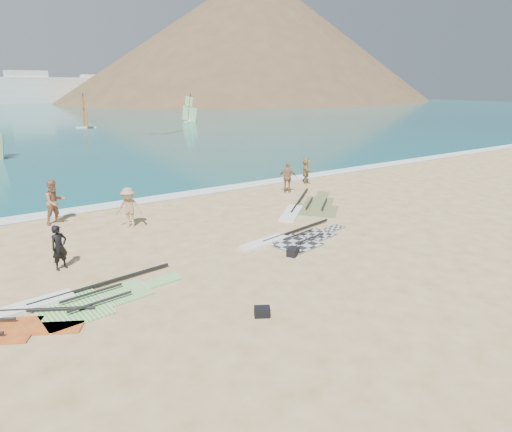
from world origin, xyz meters
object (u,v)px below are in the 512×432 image
gear_bag_near (293,252)px  beachgoer_right (306,170)px  rig_green (76,300)px  person_wetsuit (59,247)px  beachgoer_mid (129,208)px  beachgoer_back (288,177)px  beachgoer_left (55,202)px  rig_orange (306,207)px  rig_grey (289,239)px  gear_bag_far (262,312)px

gear_bag_near → beachgoer_right: beachgoer_right is taller
rig_green → person_wetsuit: bearing=80.6°
beachgoer_mid → beachgoer_back: beachgoer_mid is taller
gear_bag_near → beachgoer_left: 11.06m
rig_orange → beachgoer_left: bearing=117.1°
person_wetsuit → beachgoer_back: (12.95, 4.27, 0.11)m
beachgoer_back → person_wetsuit: bearing=62.3°
rig_grey → beachgoer_left: 10.61m
person_wetsuit → beachgoer_mid: bearing=20.2°
rig_orange → beachgoer_left: (-10.95, 4.34, 0.95)m
rig_grey → beachgoer_right: 10.58m
beachgoer_back → beachgoer_left: bearing=38.5°
person_wetsuit → rig_orange: bearing=-17.0°
gear_bag_near → rig_green: bearing=174.5°
beachgoer_right → gear_bag_far: bearing=168.7°
beachgoer_right → gear_bag_near: bearing=170.6°
rig_orange → gear_bag_far: size_ratio=13.37×
gear_bag_far → beachgoer_mid: (-0.59, 9.44, 0.76)m
gear_bag_far → rig_grey: bearing=45.1°
gear_bag_far → beachgoer_right: 16.55m
rig_orange → gear_bag_near: gear_bag_near is taller
gear_bag_near → beachgoer_mid: beachgoer_mid is taller
gear_bag_far → rig_green: bearing=138.2°
gear_bag_near → person_wetsuit: person_wetsuit is taller
beachgoer_back → beachgoer_right: 2.79m
person_wetsuit → beachgoer_mid: 4.57m
rig_grey → gear_bag_far: 5.98m
person_wetsuit → rig_grey: bearing=-36.9°
rig_grey → person_wetsuit: person_wetsuit is taller
person_wetsuit → beachgoer_right: bearing=-2.6°
rig_green → person_wetsuit: person_wetsuit is taller
beachgoer_left → beachgoer_back: size_ratio=1.12×
rig_green → rig_orange: rig_orange is taller
gear_bag_near → person_wetsuit: (-7.30, 3.42, 0.63)m
rig_grey → beachgoer_mid: 7.13m
rig_grey → beachgoer_mid: bearing=122.1°
rig_green → beachgoer_mid: 6.82m
beachgoer_mid → beachgoer_left: bearing=172.0°
person_wetsuit → beachgoer_back: beachgoer_back is taller
rig_green → beachgoer_back: size_ratio=3.11×
rig_green → gear_bag_near: bearing=-12.4°
gear_bag_far → beachgoer_right: size_ratio=0.26×
gear_bag_far → beachgoer_left: beachgoer_left is taller
rig_grey → gear_bag_far: gear_bag_far is taller
rig_grey → person_wetsuit: (-8.17, 2.09, 0.73)m
gear_bag_far → rig_orange: bearing=43.8°
rig_orange → beachgoer_back: beachgoer_back is taller
person_wetsuit → beachgoer_back: bearing=-4.3°
rig_orange → gear_bag_far: 10.79m
person_wetsuit → beachgoer_right: beachgoer_right is taller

